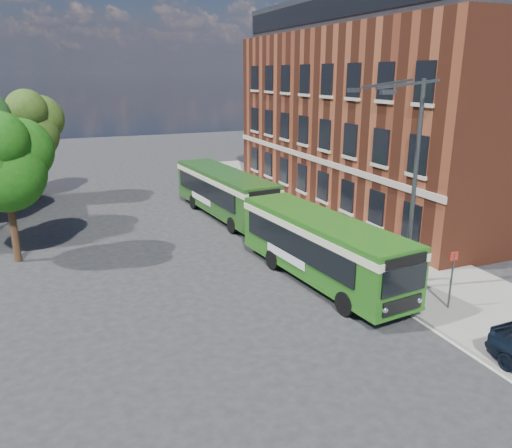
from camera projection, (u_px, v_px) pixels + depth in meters
name	position (u px, v px, depth m)	size (l,w,h in m)	color
ground	(278.00, 292.00, 21.80)	(120.00, 120.00, 0.00)	#262729
pavement	(326.00, 224.00, 31.40)	(6.00, 48.00, 0.15)	gray
kerb_line	(282.00, 231.00, 30.31)	(0.12, 48.00, 0.01)	beige
brick_office	(387.00, 106.00, 35.48)	(12.10, 26.00, 14.20)	maroon
street_lamp	(407.00, 185.00, 20.39)	(2.96, 2.38, 9.00)	#3A3D3F
bus_stop_sign	(452.00, 276.00, 19.67)	(0.35, 0.08, 2.52)	#3A3D3F
bus_front	(322.00, 243.00, 22.49)	(3.72, 10.51, 3.02)	#246218
bus_rear	(224.00, 189.00, 32.93)	(3.63, 11.32, 3.02)	#214E18
pedestrian_a	(418.00, 264.00, 22.43)	(0.60, 0.40, 1.65)	black
pedestrian_b	(396.00, 268.00, 21.96)	(0.77, 0.60, 1.59)	black
tree_left	(5.00, 161.00, 23.91)	(4.48, 4.26, 7.57)	#352313
tree_right	(30.00, 126.00, 36.04)	(4.83, 4.59, 8.15)	#352313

